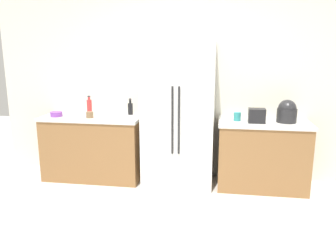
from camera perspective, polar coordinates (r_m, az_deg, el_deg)
name	(u,v)px	position (r m, az deg, el deg)	size (l,w,h in m)	color
ground_plane	(162,242)	(3.40, -1.04, -18.88)	(10.73, 10.73, 0.00)	beige
kitchen_back_panel	(185,71)	(4.75, 2.83, 9.19)	(5.36, 0.10, 2.96)	silver
counter_left	(94,147)	(4.87, -12.29, -3.41)	(1.36, 0.64, 0.88)	olive
counter_right	(262,154)	(4.59, 15.47, -4.61)	(1.14, 0.64, 0.88)	olive
refrigerator	(179,116)	(4.45, 1.84, 1.76)	(0.91, 0.65, 1.86)	white
toaster	(257,116)	(4.36, 14.63, 1.69)	(0.20, 0.15, 0.18)	black
rice_cooker	(287,112)	(4.48, 19.29, 2.24)	(0.24, 0.24, 0.28)	#262628
bottle_a	(130,108)	(4.77, -6.33, 2.99)	(0.07, 0.07, 0.22)	black
bottle_b	(89,106)	(4.88, -13.03, 3.21)	(0.07, 0.07, 0.26)	red
cup_a	(90,115)	(4.64, -12.98, 1.84)	(0.10, 0.10, 0.08)	brown
cup_b	(257,115)	(4.62, 14.74, 1.85)	(0.08, 0.08, 0.10)	yellow
cup_c	(237,117)	(4.43, 11.52, 1.57)	(0.09, 0.09, 0.11)	teal
bowl_a	(56,114)	(4.86, -18.19, 1.91)	(0.16, 0.16, 0.06)	purple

